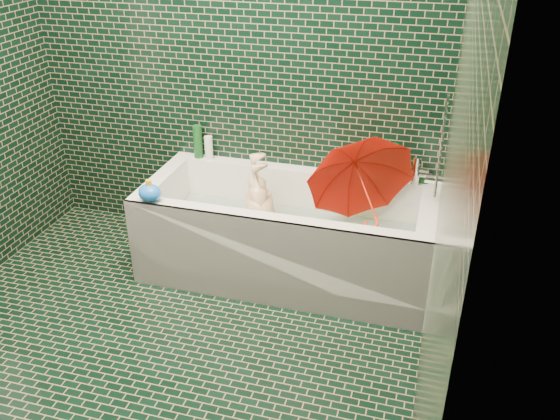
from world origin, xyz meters
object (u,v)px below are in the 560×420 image
(umbrella, at_px, (366,191))
(bathtub, at_px, (286,243))
(child, at_px, (265,224))
(rubber_duck, at_px, (373,171))
(bath_toy, at_px, (150,193))

(umbrella, bearing_deg, bathtub, 160.48)
(child, relative_size, rubber_duck, 6.52)
(umbrella, bearing_deg, child, 158.82)
(bath_toy, bearing_deg, bathtub, 41.08)
(bathtub, height_order, umbrella, umbrella)
(rubber_duck, bearing_deg, umbrella, -100.76)
(rubber_duck, bearing_deg, bathtub, -155.09)
(child, bearing_deg, rubber_duck, 101.00)
(umbrella, bearing_deg, bath_toy, 175.48)
(child, height_order, bath_toy, bath_toy)
(bath_toy, bearing_deg, umbrella, 32.34)
(bathtub, xyz_separation_m, child, (-0.14, 0.01, 0.10))
(rubber_duck, height_order, bath_toy, bath_toy)
(bathtub, bearing_deg, umbrella, 1.06)
(umbrella, distance_m, bath_toy, 1.20)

